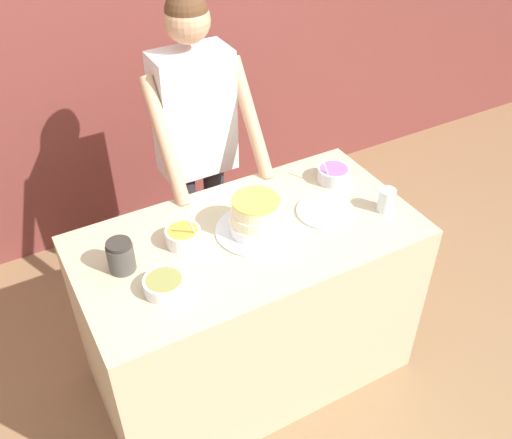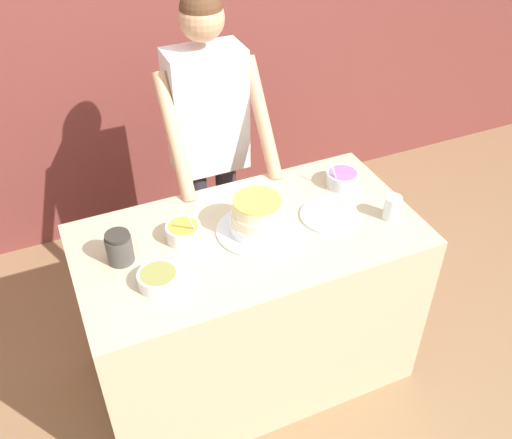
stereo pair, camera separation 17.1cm
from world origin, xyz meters
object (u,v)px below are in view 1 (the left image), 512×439
person_baker (196,130)px  frosting_bowl_orange (183,236)px  frosting_bowl_purple (334,174)px  ceramic_plate (326,211)px  cake (256,218)px  stoneware_jar (121,256)px  frosting_bowl_olive (164,284)px  drinking_glass (386,200)px

person_baker → frosting_bowl_orange: person_baker is taller
frosting_bowl_purple → ceramic_plate: frosting_bowl_purple is taller
cake → frosting_bowl_purple: (0.52, 0.16, -0.04)m
frosting_bowl_orange → person_baker: bearing=60.6°
cake → frosting_bowl_orange: cake is taller
frosting_bowl_orange → ceramic_plate: (0.65, -0.12, -0.03)m
cake → stoneware_jar: cake is taller
frosting_bowl_olive → ceramic_plate: frosting_bowl_olive is taller
cake → person_baker: bearing=87.4°
cake → frosting_bowl_olive: bearing=-163.4°
frosting_bowl_olive → frosting_bowl_purple: 1.04m
frosting_bowl_purple → drinking_glass: (0.07, -0.31, 0.02)m
frosting_bowl_olive → frosting_bowl_orange: (0.17, 0.22, 0.01)m
frosting_bowl_orange → drinking_glass: size_ratio=1.41×
frosting_bowl_olive → cake: bearing=16.6°
frosting_bowl_purple → frosting_bowl_orange: frosting_bowl_orange is taller
frosting_bowl_olive → drinking_glass: drinking_glass is taller
frosting_bowl_purple → frosting_bowl_orange: bearing=-174.5°
cake → ceramic_plate: size_ratio=1.33×
person_baker → cake: person_baker is taller
frosting_bowl_olive → ceramic_plate: bearing=7.4°
cake → frosting_bowl_orange: bearing=165.6°
person_baker → frosting_bowl_orange: 0.70m
frosting_bowl_purple → drinking_glass: bearing=-77.2°
cake → frosting_bowl_purple: 0.54m
person_baker → frosting_bowl_orange: (-0.34, -0.60, -0.12)m
person_baker → ceramic_plate: size_ratio=6.65×
cake → frosting_bowl_olive: 0.50m
drinking_glass → frosting_bowl_orange: bearing=165.5°
person_baker → drinking_glass: (0.56, -0.83, -0.10)m
person_baker → ceramic_plate: 0.79m
cake → frosting_bowl_orange: (-0.31, 0.08, -0.03)m
drinking_glass → ceramic_plate: bearing=155.0°
person_baker → cake: 0.68m
frosting_bowl_olive → drinking_glass: 1.07m
frosting_bowl_olive → frosting_bowl_purple: bearing=16.8°
ceramic_plate → drinking_glass: bearing=-25.0°
person_baker → stoneware_jar: person_baker is taller
stoneware_jar → frosting_bowl_olive: bearing=-62.2°
frosting_bowl_olive → frosting_bowl_orange: bearing=51.8°
frosting_bowl_olive → ceramic_plate: size_ratio=0.62×
drinking_glass → cake: bearing=165.5°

